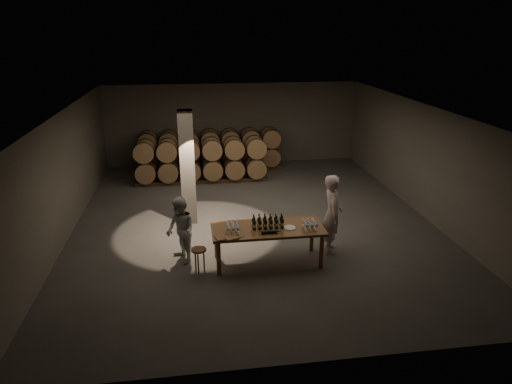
{
  "coord_description": "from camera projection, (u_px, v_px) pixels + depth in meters",
  "views": [
    {
      "loc": [
        -1.63,
        -11.98,
        5.29
      ],
      "look_at": [
        -0.01,
        -0.62,
        1.1
      ],
      "focal_mm": 32.0,
      "sensor_mm": 36.0,
      "label": 1
    }
  ],
  "objects": [
    {
      "name": "pen",
      "position": [
        242.0,
        237.0,
        10.05
      ],
      "size": [
        0.13,
        0.06,
        0.01
      ],
      "primitive_type": "cylinder",
      "rotation": [
        0.0,
        1.57,
        0.35
      ],
      "color": "black",
      "rests_on": "tasting_table"
    },
    {
      "name": "stool",
      "position": [
        199.0,
        253.0,
        10.28
      ],
      "size": [
        0.34,
        0.34,
        0.57
      ],
      "rotation": [
        0.0,
        0.0,
        -0.23
      ],
      "color": "#502F1B",
      "rests_on": "ground"
    },
    {
      "name": "barrel_stack_front",
      "position": [
        201.0,
        159.0,
        16.24
      ],
      "size": [
        4.7,
        0.95,
        1.57
      ],
      "color": "#502F1B",
      "rests_on": "ground"
    },
    {
      "name": "lying_bottles",
      "position": [
        269.0,
        232.0,
        10.22
      ],
      "size": [
        0.44,
        0.07,
        0.07
      ],
      "color": "black",
      "rests_on": "tasting_table"
    },
    {
      "name": "notebook_corner",
      "position": [
        221.0,
        238.0,
        10.01
      ],
      "size": [
        0.28,
        0.32,
        0.02
      ],
      "primitive_type": "cube",
      "rotation": [
        0.0,
        0.0,
        0.22
      ],
      "color": "#985C37",
      "rests_on": "tasting_table"
    },
    {
      "name": "glass_cluster_left",
      "position": [
        233.0,
        226.0,
        10.32
      ],
      "size": [
        0.3,
        0.41,
        0.17
      ],
      "color": "silver",
      "rests_on": "tasting_table"
    },
    {
      "name": "person_man",
      "position": [
        332.0,
        214.0,
        11.07
      ],
      "size": [
        0.58,
        0.79,
        1.98
      ],
      "primitive_type": "imported",
      "rotation": [
        0.0,
        0.0,
        1.42
      ],
      "color": "silver",
      "rests_on": "ground"
    },
    {
      "name": "barrel_stack_back",
      "position": [
        210.0,
        149.0,
        17.6
      ],
      "size": [
        5.48,
        0.95,
        1.57
      ],
      "color": "#502F1B",
      "rests_on": "ground"
    },
    {
      "name": "person_woman",
      "position": [
        181.0,
        230.0,
        10.62
      ],
      "size": [
        0.87,
        0.96,
        1.61
      ],
      "primitive_type": "imported",
      "rotation": [
        0.0,
        0.0,
        -1.15
      ],
      "color": "silver",
      "rests_on": "ground"
    },
    {
      "name": "plate",
      "position": [
        289.0,
        228.0,
        10.52
      ],
      "size": [
        0.29,
        0.29,
        0.02
      ],
      "primitive_type": "cylinder",
      "color": "white",
      "rests_on": "tasting_table"
    },
    {
      "name": "glass_cluster_right",
      "position": [
        310.0,
        223.0,
        10.49
      ],
      "size": [
        0.3,
        0.41,
        0.17
      ],
      "color": "silver",
      "rests_on": "tasting_table"
    },
    {
      "name": "tasting_table",
      "position": [
        268.0,
        232.0,
        10.57
      ],
      "size": [
        2.6,
        1.1,
        0.9
      ],
      "color": "brown",
      "rests_on": "ground"
    },
    {
      "name": "room",
      "position": [
        188.0,
        168.0,
        12.57
      ],
      "size": [
        12.0,
        12.0,
        12.0
      ],
      "color": "#4F4C4A",
      "rests_on": "ground"
    },
    {
      "name": "bottle_cluster",
      "position": [
        268.0,
        223.0,
        10.5
      ],
      "size": [
        0.73,
        0.23,
        0.33
      ],
      "color": "black",
      "rests_on": "tasting_table"
    },
    {
      "name": "notebook_near",
      "position": [
        231.0,
        238.0,
        10.0
      ],
      "size": [
        0.33,
        0.3,
        0.03
      ],
      "primitive_type": "cube",
      "rotation": [
        0.0,
        0.0,
        0.35
      ],
      "color": "#985C37",
      "rests_on": "tasting_table"
    }
  ]
}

